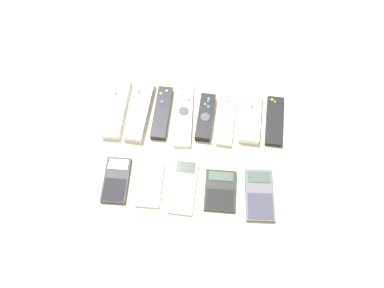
{
  "coord_description": "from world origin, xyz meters",
  "views": [
    {
      "loc": [
        0.04,
        -0.44,
        0.98
      ],
      "look_at": [
        0.0,
        0.03,
        0.01
      ],
      "focal_mm": 35.0,
      "sensor_mm": 36.0,
      "label": 1
    }
  ],
  "objects": [
    {
      "name": "ground_plane",
      "position": [
        0.0,
        0.0,
        0.0
      ],
      "size": [
        3.0,
        3.0,
        0.0
      ],
      "primitive_type": "plane",
      "color": "beige"
    },
    {
      "name": "remote_0",
      "position": [
        -0.24,
        0.13,
        0.01
      ],
      "size": [
        0.05,
        0.21,
        0.03
      ],
      "rotation": [
        0.0,
        0.0,
        -0.01
      ],
      "color": "silver",
      "rests_on": "ground_plane"
    },
    {
      "name": "remote_1",
      "position": [
        -0.17,
        0.13,
        0.01
      ],
      "size": [
        0.07,
        0.21,
        0.03
      ],
      "rotation": [
        0.0,
        0.0,
        -0.06
      ],
      "color": "silver",
      "rests_on": "ground_plane"
    },
    {
      "name": "remote_2",
      "position": [
        -0.1,
        0.13,
        0.01
      ],
      "size": [
        0.05,
        0.18,
        0.02
      ],
      "rotation": [
        0.0,
        0.0,
        -0.02
      ],
      "color": "black",
      "rests_on": "ground_plane"
    },
    {
      "name": "remote_3",
      "position": [
        -0.03,
        0.13,
        0.01
      ],
      "size": [
        0.06,
        0.22,
        0.02
      ],
      "rotation": [
        0.0,
        0.0,
        0.04
      ],
      "color": "white",
      "rests_on": "ground_plane"
    },
    {
      "name": "remote_4",
      "position": [
        0.03,
        0.12,
        0.01
      ],
      "size": [
        0.05,
        0.16,
        0.03
      ],
      "rotation": [
        0.0,
        0.0,
        -0.05
      ],
      "color": "black",
      "rests_on": "ground_plane"
    },
    {
      "name": "remote_5",
      "position": [
        0.1,
        0.13,
        0.01
      ],
      "size": [
        0.06,
        0.18,
        0.02
      ],
      "rotation": [
        0.0,
        0.0,
        -0.06
      ],
      "color": "white",
      "rests_on": "ground_plane"
    },
    {
      "name": "remote_6",
      "position": [
        0.17,
        0.13,
        0.01
      ],
      "size": [
        0.07,
        0.17,
        0.03
      ],
      "rotation": [
        0.0,
        0.0,
        -0.05
      ],
      "color": "silver",
      "rests_on": "ground_plane"
    },
    {
      "name": "remote_7",
      "position": [
        0.24,
        0.13,
        0.01
      ],
      "size": [
        0.06,
        0.17,
        0.02
      ],
      "rotation": [
        0.0,
        0.0,
        -0.05
      ],
      "color": "black",
      "rests_on": "ground_plane"
    },
    {
      "name": "calculator_0",
      "position": [
        -0.2,
        -0.09,
        0.01
      ],
      "size": [
        0.07,
        0.13,
        0.01
      ],
      "rotation": [
        0.0,
        0.0,
        0.02
      ],
      "color": "black",
      "rests_on": "ground_plane"
    },
    {
      "name": "calculator_1",
      "position": [
        -0.11,
        -0.1,
        0.01
      ],
      "size": [
        0.07,
        0.13,
        0.01
      ],
      "rotation": [
        0.0,
        0.0,
        0.01
      ],
      "color": "silver",
      "rests_on": "ground_plane"
    },
    {
      "name": "calculator_2",
      "position": [
        -0.01,
        -0.1,
        0.01
      ],
      "size": [
        0.07,
        0.16,
        0.01
      ],
      "rotation": [
        0.0,
        0.0,
        -0.04
      ],
      "color": "silver",
      "rests_on": "ground_plane"
    },
    {
      "name": "calculator_3",
      "position": [
        0.09,
        -0.1,
        0.01
      ],
      "size": [
        0.09,
        0.12,
        0.01
      ],
      "rotation": [
        0.0,
        0.0,
        0.01
      ],
      "color": "black",
      "rests_on": "ground_plane"
    },
    {
      "name": "calculator_4",
      "position": [
        0.2,
        -0.1,
        0.01
      ],
      "size": [
        0.08,
        0.15,
        0.01
      ],
      "rotation": [
        0.0,
        0.0,
        0.05
      ],
      "color": "#4C4C51",
      "rests_on": "ground_plane"
    }
  ]
}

